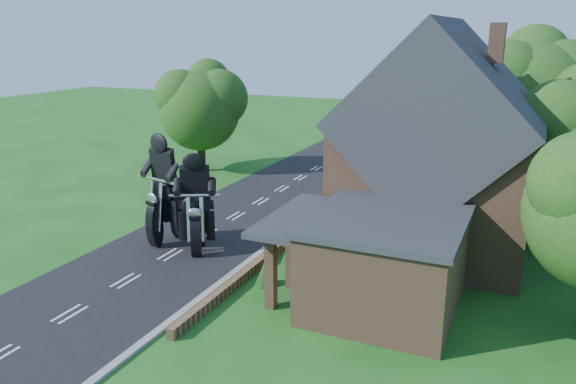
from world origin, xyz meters
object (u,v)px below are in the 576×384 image
at_px(house, 438,155).
at_px(motorcycle_follow, 167,227).
at_px(garden_wall, 302,229).
at_px(motorcycle_lead, 198,238).
at_px(annex, 382,260).

xyz_separation_m(house, motorcycle_follow, (-11.48, -4.77, -3.55)).
bearing_deg(motorcycle_follow, garden_wall, -131.10).
height_order(house, motorcycle_lead, house).
bearing_deg(motorcycle_follow, house, -144.03).
distance_m(garden_wall, annex, 8.19).
xyz_separation_m(garden_wall, motorcycle_lead, (-3.34, -4.17, 0.49)).
bearing_deg(annex, house, 84.76).
relative_size(garden_wall, house, 2.15).
distance_m(house, motorcycle_lead, 11.44).
height_order(garden_wall, motorcycle_lead, motorcycle_lead).
bearing_deg(garden_wall, annex, -46.16).
bearing_deg(garden_wall, motorcycle_follow, -144.51).
relative_size(house, motorcycle_lead, 6.89).
height_order(motorcycle_lead, motorcycle_follow, motorcycle_follow).
height_order(house, annex, house).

